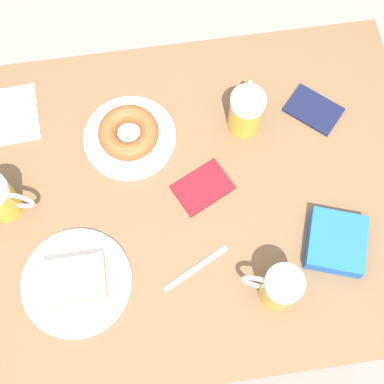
{
  "coord_description": "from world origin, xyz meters",
  "views": [
    {
      "loc": [
        -0.41,
        0.06,
        1.93
      ],
      "look_at": [
        0.0,
        0.0,
        0.8
      ],
      "focal_mm": 50.0,
      "sensor_mm": 36.0,
      "label": 1
    }
  ],
  "objects_px": {
    "fork": "(196,268)",
    "plate_with_donut": "(129,134)",
    "blue_pouch": "(336,242)",
    "passport_near_edge": "(203,187)",
    "plate_with_cake": "(76,281)",
    "passport_far_edge": "(314,110)",
    "napkin_folded": "(17,114)",
    "beer_mug_center": "(279,288)",
    "beer_mug_left": "(246,111)"
  },
  "relations": [
    {
      "from": "fork",
      "to": "plate_with_donut",
      "type": "bearing_deg",
      "value": 18.22
    },
    {
      "from": "blue_pouch",
      "to": "fork",
      "type": "bearing_deg",
      "value": 91.62
    },
    {
      "from": "passport_near_edge",
      "to": "plate_with_cake",
      "type": "bearing_deg",
      "value": 120.35
    },
    {
      "from": "passport_near_edge",
      "to": "passport_far_edge",
      "type": "xyz_separation_m",
      "value": [
        0.16,
        -0.3,
        0.0
      ]
    },
    {
      "from": "napkin_folded",
      "to": "blue_pouch",
      "type": "distance_m",
      "value": 0.81
    },
    {
      "from": "blue_pouch",
      "to": "passport_far_edge",
      "type": "bearing_deg",
      "value": -5.1
    },
    {
      "from": "plate_with_cake",
      "to": "napkin_folded",
      "type": "distance_m",
      "value": 0.45
    },
    {
      "from": "passport_near_edge",
      "to": "plate_with_donut",
      "type": "bearing_deg",
      "value": 45.59
    },
    {
      "from": "napkin_folded",
      "to": "passport_near_edge",
      "type": "height_order",
      "value": "passport_near_edge"
    },
    {
      "from": "plate_with_cake",
      "to": "blue_pouch",
      "type": "relative_size",
      "value": 1.45
    },
    {
      "from": "passport_near_edge",
      "to": "blue_pouch",
      "type": "xyz_separation_m",
      "value": [
        -0.18,
        -0.27,
        0.02
      ]
    },
    {
      "from": "plate_with_cake",
      "to": "beer_mug_center",
      "type": "relative_size",
      "value": 1.97
    },
    {
      "from": "passport_far_edge",
      "to": "plate_with_cake",
      "type": "bearing_deg",
      "value": 119.37
    },
    {
      "from": "plate_with_donut",
      "to": "beer_mug_left",
      "type": "bearing_deg",
      "value": -89.84
    },
    {
      "from": "plate_with_cake",
      "to": "plate_with_donut",
      "type": "relative_size",
      "value": 1.09
    },
    {
      "from": "blue_pouch",
      "to": "passport_near_edge",
      "type": "bearing_deg",
      "value": 56.75
    },
    {
      "from": "beer_mug_center",
      "to": "passport_near_edge",
      "type": "relative_size",
      "value": 0.8
    },
    {
      "from": "beer_mug_center",
      "to": "passport_near_edge",
      "type": "bearing_deg",
      "value": 24.19
    },
    {
      "from": "fork",
      "to": "beer_mug_center",
      "type": "bearing_deg",
      "value": -115.43
    },
    {
      "from": "beer_mug_center",
      "to": "blue_pouch",
      "type": "height_order",
      "value": "beer_mug_center"
    },
    {
      "from": "beer_mug_left",
      "to": "beer_mug_center",
      "type": "height_order",
      "value": "same"
    },
    {
      "from": "napkin_folded",
      "to": "blue_pouch",
      "type": "relative_size",
      "value": 0.96
    },
    {
      "from": "blue_pouch",
      "to": "beer_mug_center",
      "type": "bearing_deg",
      "value": 119.4
    },
    {
      "from": "plate_with_cake",
      "to": "blue_pouch",
      "type": "height_order",
      "value": "plate_with_cake"
    },
    {
      "from": "beer_mug_center",
      "to": "fork",
      "type": "xyz_separation_m",
      "value": [
        0.08,
        0.16,
        -0.06
      ]
    },
    {
      "from": "beer_mug_center",
      "to": "fork",
      "type": "distance_m",
      "value": 0.19
    },
    {
      "from": "plate_with_donut",
      "to": "fork",
      "type": "height_order",
      "value": "plate_with_donut"
    },
    {
      "from": "passport_near_edge",
      "to": "passport_far_edge",
      "type": "height_order",
      "value": "same"
    },
    {
      "from": "beer_mug_center",
      "to": "napkin_folded",
      "type": "distance_m",
      "value": 0.74
    },
    {
      "from": "fork",
      "to": "passport_far_edge",
      "type": "relative_size",
      "value": 1.0
    },
    {
      "from": "plate_with_donut",
      "to": "blue_pouch",
      "type": "bearing_deg",
      "value": -127.72
    },
    {
      "from": "beer_mug_left",
      "to": "plate_with_cake",
      "type": "bearing_deg",
      "value": 127.57
    },
    {
      "from": "passport_far_edge",
      "to": "blue_pouch",
      "type": "height_order",
      "value": "blue_pouch"
    },
    {
      "from": "plate_with_donut",
      "to": "fork",
      "type": "relative_size",
      "value": 1.45
    },
    {
      "from": "plate_with_donut",
      "to": "beer_mug_center",
      "type": "bearing_deg",
      "value": -146.65
    },
    {
      "from": "plate_with_donut",
      "to": "passport_far_edge",
      "type": "relative_size",
      "value": 1.44
    },
    {
      "from": "beer_mug_center",
      "to": "passport_far_edge",
      "type": "bearing_deg",
      "value": -23.22
    },
    {
      "from": "plate_with_cake",
      "to": "napkin_folded",
      "type": "relative_size",
      "value": 1.51
    },
    {
      "from": "beer_mug_left",
      "to": "blue_pouch",
      "type": "bearing_deg",
      "value": -156.17
    },
    {
      "from": "passport_near_edge",
      "to": "fork",
      "type": "bearing_deg",
      "value": 166.84
    },
    {
      "from": "blue_pouch",
      "to": "beer_mug_left",
      "type": "bearing_deg",
      "value": 23.83
    },
    {
      "from": "napkin_folded",
      "to": "beer_mug_left",
      "type": "bearing_deg",
      "value": -100.82
    },
    {
      "from": "plate_with_cake",
      "to": "passport_far_edge",
      "type": "bearing_deg",
      "value": -60.63
    },
    {
      "from": "plate_with_donut",
      "to": "passport_near_edge",
      "type": "xyz_separation_m",
      "value": [
        -0.15,
        -0.15,
        -0.02
      ]
    },
    {
      "from": "plate_with_cake",
      "to": "passport_near_edge",
      "type": "relative_size",
      "value": 1.58
    },
    {
      "from": "plate_with_donut",
      "to": "fork",
      "type": "xyz_separation_m",
      "value": [
        -0.33,
        -0.11,
        -0.02
      ]
    },
    {
      "from": "plate_with_cake",
      "to": "fork",
      "type": "relative_size",
      "value": 1.58
    },
    {
      "from": "plate_with_donut",
      "to": "beer_mug_left",
      "type": "distance_m",
      "value": 0.28
    },
    {
      "from": "beer_mug_center",
      "to": "fork",
      "type": "bearing_deg",
      "value": 64.57
    },
    {
      "from": "plate_with_cake",
      "to": "plate_with_donut",
      "type": "xyz_separation_m",
      "value": [
        0.33,
        -0.15,
        0.01
      ]
    }
  ]
}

